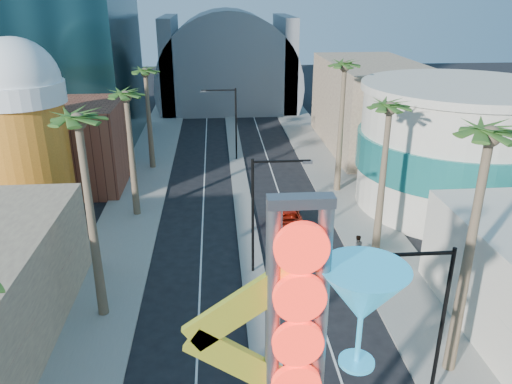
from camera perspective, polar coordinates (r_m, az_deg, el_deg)
sidewalk_west at (r=47.79m, az=-13.19°, el=-0.02°), size 5.00×100.00×0.15m
sidewalk_east at (r=48.64m, az=9.51°, el=0.67°), size 5.00×100.00×0.15m
median at (r=50.07m, az=-1.92°, el=1.60°), size 1.60×84.00×0.15m
brick_filler_west at (r=50.72m, az=-20.42°, el=5.14°), size 10.00×10.00×8.00m
filler_east at (r=61.01m, az=12.92°, el=9.61°), size 10.00×20.00×10.00m
beer_mug at (r=42.73m, az=-25.06°, el=6.84°), size 7.00×7.00×14.50m
turquoise_building at (r=45.49m, az=21.91°, el=4.73°), size 16.60×16.60×10.60m
canopy at (r=81.98m, az=-3.19°, el=12.69°), size 22.00×16.00×22.00m
neon_sign at (r=15.92m, az=7.58°, el=-18.14°), size 6.53×2.60×12.55m
streetlight_0 at (r=31.65m, az=0.61°, el=-1.55°), size 3.79×0.25×8.00m
streetlight_1 at (r=54.40m, az=-2.89°, el=8.53°), size 3.79×0.25×8.00m
streetlight_2 at (r=22.91m, az=19.57°, el=-13.09°), size 3.45×0.25×8.00m
palm_1 at (r=26.66m, az=-19.51°, el=6.19°), size 2.40×2.40×12.70m
palm_2 at (r=40.29m, az=-14.58°, el=9.80°), size 2.40×2.40×11.20m
palm_3 at (r=51.97m, az=-12.50°, el=12.60°), size 2.40×2.40×11.20m
palm_5 at (r=22.81m, az=24.90°, el=4.01°), size 2.40×2.40×13.20m
palm_6 at (r=33.70m, az=14.94°, el=8.25°), size 2.40×2.40×11.70m
palm_7 at (r=44.81m, az=10.05°, el=13.08°), size 2.40×2.40×12.70m
red_pickup at (r=39.29m, az=3.59°, el=-3.27°), size 2.72×5.64×1.55m
pedestrian_b at (r=35.36m, az=11.47°, el=-6.22°), size 0.90×0.71×1.82m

